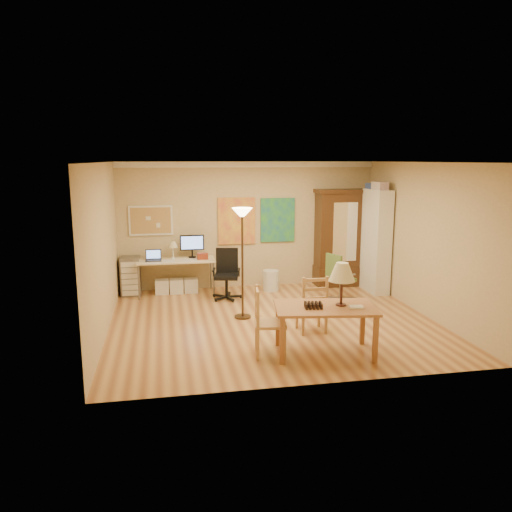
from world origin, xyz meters
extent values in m
plane|color=#955C35|center=(0.00, 0.00, 0.00)|extent=(5.50, 5.50, 0.00)
cube|color=white|center=(0.00, 2.46, 2.64)|extent=(5.50, 0.08, 0.12)
cube|color=tan|center=(-2.05, 2.47, 1.50)|extent=(0.90, 0.04, 0.62)
cube|color=yellow|center=(-0.25, 2.47, 1.45)|extent=(0.80, 0.04, 1.00)
cube|color=teal|center=(0.65, 2.47, 1.45)|extent=(0.75, 0.04, 0.95)
cube|color=brown|center=(0.41, -1.55, 0.68)|extent=(1.52, 1.04, 0.04)
cube|color=brown|center=(-0.27, -1.81, 0.33)|extent=(0.07, 0.07, 0.67)
cube|color=brown|center=(0.99, -2.00, 0.33)|extent=(0.07, 0.07, 0.67)
cube|color=brown|center=(-0.17, -1.11, 0.33)|extent=(0.07, 0.07, 0.67)
cube|color=brown|center=(1.09, -1.30, 0.33)|extent=(0.07, 0.07, 0.67)
cylinder|color=black|center=(0.65, -1.54, 0.71)|extent=(0.15, 0.15, 0.02)
cylinder|color=black|center=(0.65, -1.54, 0.89)|extent=(0.04, 0.04, 0.38)
cone|color=beige|center=(0.65, -1.54, 1.19)|extent=(0.38, 0.38, 0.26)
cube|color=silver|center=(0.81, -1.71, 0.72)|extent=(0.21, 0.17, 0.03)
cube|color=black|center=(0.22, -1.59, 0.74)|extent=(0.29, 0.24, 0.08)
cube|color=tan|center=(0.50, -0.61, 0.45)|extent=(0.44, 0.42, 0.04)
cube|color=tan|center=(0.69, -0.42, 0.21)|extent=(0.04, 0.04, 0.43)
cube|color=tan|center=(0.31, -0.43, 0.21)|extent=(0.04, 0.04, 0.43)
cube|color=tan|center=(0.69, -0.78, 0.21)|extent=(0.04, 0.04, 0.43)
cube|color=tan|center=(0.32, -0.79, 0.21)|extent=(0.04, 0.04, 0.43)
cube|color=tan|center=(0.69, -0.78, 0.70)|extent=(0.04, 0.04, 0.50)
cube|color=tan|center=(0.32, -0.79, 0.70)|extent=(0.04, 0.04, 0.50)
cube|color=tan|center=(0.51, -0.79, 0.75)|extent=(0.38, 0.03, 0.05)
cube|color=tan|center=(-0.36, -1.45, 0.46)|extent=(0.49, 0.51, 0.04)
cube|color=tan|center=(-0.20, -1.67, 0.22)|extent=(0.05, 0.05, 0.44)
cube|color=tan|center=(-0.15, -1.28, 0.22)|extent=(0.05, 0.05, 0.44)
cube|color=tan|center=(-0.57, -1.62, 0.22)|extent=(0.05, 0.05, 0.44)
cube|color=tan|center=(-0.52, -1.23, 0.22)|extent=(0.05, 0.05, 0.44)
cube|color=tan|center=(-0.57, -1.62, 0.72)|extent=(0.05, 0.05, 0.52)
cube|color=tan|center=(-0.52, -1.23, 0.72)|extent=(0.05, 0.05, 0.52)
cube|color=tan|center=(-0.54, -1.42, 0.77)|extent=(0.09, 0.39, 0.05)
cylinder|color=#3C2A18|center=(-0.48, 0.30, 0.02)|extent=(0.29, 0.29, 0.03)
cylinder|color=#3C2A18|center=(-0.48, 0.30, 0.93)|extent=(0.04, 0.04, 1.82)
cone|color=#FFE0A5|center=(-0.48, 0.30, 1.87)|extent=(0.35, 0.35, 0.15)
cube|color=beige|center=(-1.57, 2.12, 0.71)|extent=(1.59, 0.70, 0.03)
cylinder|color=slate|center=(-2.32, 1.82, 0.35)|extent=(0.04, 0.04, 0.70)
cylinder|color=slate|center=(-0.83, 1.82, 0.35)|extent=(0.04, 0.04, 0.70)
cylinder|color=slate|center=(-2.32, 2.42, 0.35)|extent=(0.04, 0.04, 0.70)
cylinder|color=slate|center=(-0.83, 2.42, 0.35)|extent=(0.04, 0.04, 0.70)
cube|color=black|center=(-2.02, 2.07, 0.73)|extent=(0.32, 0.22, 0.02)
cube|color=black|center=(-2.02, 2.23, 0.84)|extent=(0.32, 0.06, 0.21)
cube|color=black|center=(-1.22, 2.27, 1.04)|extent=(0.50, 0.04, 0.32)
cone|color=beige|center=(-1.62, 2.22, 1.02)|extent=(0.20, 0.20, 0.12)
cube|color=silver|center=(-1.72, 1.97, 0.73)|extent=(0.25, 0.32, 0.01)
cube|color=maroon|center=(-1.03, 2.07, 0.78)|extent=(0.22, 0.16, 0.12)
cube|color=white|center=(-1.87, 2.17, 0.15)|extent=(0.28, 0.24, 0.30)
cube|color=white|center=(-1.57, 2.17, 0.15)|extent=(0.28, 0.24, 0.30)
cube|color=silver|center=(-1.27, 2.17, 0.15)|extent=(0.28, 0.24, 0.30)
cylinder|color=black|center=(-0.60, 1.54, 0.24)|extent=(0.06, 0.06, 0.39)
cube|color=black|center=(-0.60, 1.54, 0.46)|extent=(0.54, 0.53, 0.07)
cube|color=black|center=(-0.56, 1.75, 0.75)|extent=(0.44, 0.14, 0.50)
cube|color=black|center=(-0.85, 1.59, 0.60)|extent=(0.10, 0.29, 0.03)
cube|color=black|center=(-0.36, 1.49, 0.60)|extent=(0.10, 0.29, 0.03)
cylinder|color=slate|center=(1.58, 0.97, 0.23)|extent=(0.06, 0.06, 0.37)
cube|color=#4D612B|center=(1.58, 0.97, 0.44)|extent=(0.56, 0.57, 0.06)
cube|color=#4D612B|center=(1.40, 0.90, 0.72)|extent=(0.20, 0.41, 0.48)
cube|color=slate|center=(1.67, 0.75, 0.57)|extent=(0.27, 0.14, 0.03)
cube|color=slate|center=(1.49, 1.19, 0.57)|extent=(0.27, 0.14, 0.03)
cube|color=slate|center=(-2.49, 2.24, 0.39)|extent=(0.39, 0.45, 0.78)
cube|color=silver|center=(-2.49, 2.00, 0.39)|extent=(0.34, 0.02, 0.67)
cube|color=#311C0D|center=(2.02, 2.24, 1.02)|extent=(1.07, 0.49, 2.04)
cube|color=#311C0D|center=(2.02, 2.24, 0.21)|extent=(1.11, 0.53, 0.41)
cube|color=white|center=(2.02, 1.99, 1.22)|extent=(0.54, 0.01, 1.27)
cube|color=#311C0D|center=(2.02, 2.24, 2.07)|extent=(1.15, 0.54, 0.08)
cube|color=white|center=(2.55, 1.58, 1.07)|extent=(0.32, 0.86, 2.14)
cube|color=#993333|center=(2.51, 1.42, 0.51)|extent=(0.19, 0.43, 0.26)
cube|color=#334C99|center=(2.51, 1.79, 1.78)|extent=(0.19, 0.30, 0.21)
cylinder|color=silver|center=(0.41, 2.01, 0.22)|extent=(0.35, 0.35, 0.43)
camera|label=1|loc=(-1.80, -8.04, 2.75)|focal=35.00mm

